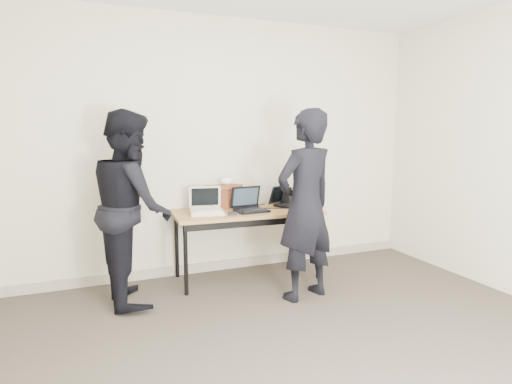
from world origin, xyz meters
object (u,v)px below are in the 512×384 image
laptop_beige (206,208)px  person_observer (132,207)px  laptop_right (286,201)px  leather_satchel (224,196)px  equipment_box (294,197)px  laptop_center (249,205)px  desk (247,216)px  person_typist (305,206)px

laptop_beige → person_observer: person_observer is taller
laptop_right → leather_satchel: 0.68m
leather_satchel → equipment_box: size_ratio=1.54×
laptop_center → equipment_box: laptop_center is taller
desk → person_observer: 1.18m
laptop_beige → leather_satchel: (0.25, 0.21, 0.08)m
desk → person_typist: bearing=-63.0°
laptop_right → equipment_box: (0.14, 0.07, 0.02)m
laptop_beige → person_observer: 0.75m
laptop_center → person_typist: 0.72m
person_typist → person_observer: bearing=-36.0°
laptop_right → desk: bearing=165.3°
laptop_beige → laptop_right: bearing=15.5°
person_observer → laptop_right: bearing=-83.3°
laptop_beige → leather_satchel: bearing=48.9°
laptop_beige → desk: bearing=6.6°
laptop_beige → person_typist: 1.02m
laptop_beige → laptop_right: (0.92, 0.10, -0.00)m
person_typist → laptop_beige: bearing=-59.3°
leather_satchel → person_observer: size_ratio=0.22×
laptop_center → equipment_box: (0.62, 0.21, 0.02)m
laptop_right → person_observer: size_ratio=0.23×
laptop_right → equipment_box: bearing=-0.3°
laptop_center → laptop_right: bearing=12.1°
leather_satchel → equipment_box: bearing=-8.9°
laptop_right → leather_satchel: (-0.67, 0.11, 0.08)m
person_observer → desk: bearing=-85.3°
equipment_box → person_observer: 1.82m
laptop_right → person_typist: bearing=-131.3°
laptop_right → equipment_box: 0.16m
laptop_right → person_observer: bearing=160.6°
equipment_box → person_typist: person_typist is taller
leather_satchel → person_typist: (0.48, -0.90, 0.02)m
person_typist → person_observer: person_typist is taller
laptop_beige → person_observer: bearing=-158.1°
person_observer → leather_satchel: bearing=-71.7°
laptop_center → person_observer: (-1.17, -0.12, 0.09)m
equipment_box → laptop_right: bearing=-152.1°
equipment_box → laptop_beige: bearing=-170.9°
desk → laptop_beige: bearing=179.6°
desk → laptop_right: size_ratio=3.90×
leather_satchel → person_observer: 1.04m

